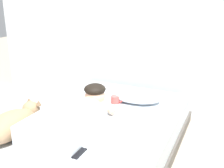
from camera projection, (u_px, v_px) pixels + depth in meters
name	position (u px, v px, depth m)	size (l,w,h in m)	color
back_wall	(135.00, 3.00, 3.06)	(3.99, 0.12, 2.50)	silver
bed	(87.00, 136.00, 2.36)	(1.48, 2.07, 0.31)	#4C4742
pillow	(136.00, 96.00, 2.71)	(0.52, 0.32, 0.11)	silver
person_lying	(74.00, 116.00, 2.14)	(0.43, 0.92, 0.27)	silver
dog	(13.00, 123.00, 2.03)	(0.26, 0.57, 0.21)	#9E7A56
coffee_cup	(115.00, 100.00, 2.66)	(0.12, 0.09, 0.07)	#D84C47
cell_phone	(78.00, 153.00, 1.82)	(0.07, 0.14, 0.01)	black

